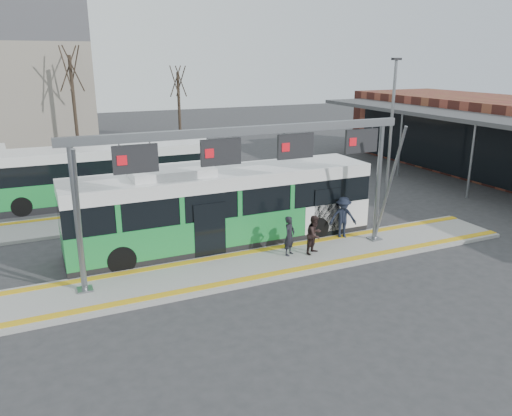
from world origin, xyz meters
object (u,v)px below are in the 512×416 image
(passenger_b, at_px, (315,234))
(passenger_c, at_px, (343,217))
(hero_bus, at_px, (222,208))
(gantry, at_px, (251,155))
(passenger_a, at_px, (290,236))

(passenger_b, xyz_separation_m, passenger_c, (2.07, 1.09, 0.12))
(hero_bus, xyz_separation_m, passenger_c, (4.93, -1.72, -0.57))
(hero_bus, bearing_deg, passenger_c, -19.27)
(passenger_b, bearing_deg, gantry, 148.42)
(passenger_b, distance_m, passenger_c, 2.34)
(gantry, height_order, passenger_a, gantry)
(passenger_c, bearing_deg, hero_bus, -178.42)
(gantry, xyz_separation_m, hero_bus, (-0.21, 2.56, -2.67))
(gantry, bearing_deg, hero_bus, 94.73)
(hero_bus, bearing_deg, passenger_b, -44.51)
(passenger_a, bearing_deg, passenger_c, -19.32)
(passenger_a, height_order, passenger_c, passenger_c)
(passenger_b, bearing_deg, passenger_a, 139.29)
(passenger_b, bearing_deg, hero_bus, 109.23)
(hero_bus, xyz_separation_m, passenger_a, (1.86, -2.55, -0.68))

